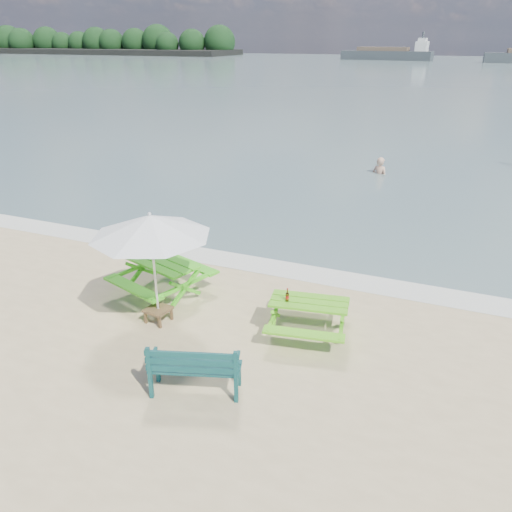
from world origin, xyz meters
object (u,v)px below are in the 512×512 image
at_px(picnic_table_right, 308,318).
at_px(beer_bottle, 287,297).
at_px(park_bench, 196,377).
at_px(patio_umbrella, 150,226).
at_px(side_table, 159,315).
at_px(picnic_table_left, 163,278).
at_px(swimmer, 379,179).

relative_size(picnic_table_right, beer_bottle, 7.20).
distance_m(park_bench, beer_bottle, 2.39).
bearing_deg(beer_bottle, picnic_table_right, 21.07).
xyz_separation_m(park_bench, patio_umbrella, (-1.74, 1.62, 1.78)).
xyz_separation_m(picnic_table_right, side_table, (-2.91, -0.74, -0.18)).
relative_size(picnic_table_left, patio_umbrella, 0.91).
height_order(picnic_table_left, side_table, picnic_table_left).
relative_size(picnic_table_left, side_table, 4.53).
bearing_deg(picnic_table_right, swimmer, 93.56).
bearing_deg(swimmer, picnic_table_left, -101.75).
bearing_deg(patio_umbrella, picnic_table_right, 14.20).
xyz_separation_m(picnic_table_left, patio_umbrella, (0.54, -1.05, 1.67)).
relative_size(park_bench, swimmer, 0.82).
bearing_deg(picnic_table_right, beer_bottle, -158.93).
bearing_deg(swimmer, side_table, -98.68).
height_order(side_table, swimmer, swimmer).
xyz_separation_m(patio_umbrella, swimmer, (2.10, 13.75, -2.31)).
distance_m(picnic_table_left, patio_umbrella, 2.05).
relative_size(picnic_table_right, side_table, 3.63).
distance_m(picnic_table_right, swimmer, 13.06).
bearing_deg(picnic_table_left, swimmer, 78.25).
distance_m(picnic_table_right, patio_umbrella, 3.46).
distance_m(picnic_table_right, side_table, 3.01).
relative_size(picnic_table_left, picnic_table_right, 1.25).
relative_size(patio_umbrella, beer_bottle, 9.91).
bearing_deg(park_bench, beer_bottle, 70.57).
relative_size(picnic_table_left, beer_bottle, 8.99).
height_order(picnic_table_left, swimmer, picnic_table_left).
bearing_deg(side_table, patio_umbrella, 0.00).
xyz_separation_m(picnic_table_left, picnic_table_right, (3.45, -0.31, -0.05)).
bearing_deg(side_table, picnic_table_left, 117.44).
height_order(picnic_table_right, swimmer, picnic_table_right).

